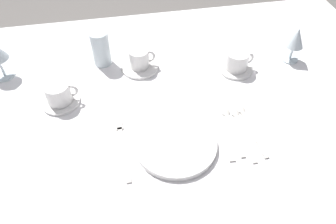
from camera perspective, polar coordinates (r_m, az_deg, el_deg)
name	(u,v)px	position (r m, az deg, el deg)	size (l,w,h in m)	color
ground_plane	(162,204)	(1.69, -1.04, -15.85)	(6.00, 6.00, 0.00)	slate
dining_table	(160,114)	(1.15, -1.47, -0.41)	(1.80, 1.11, 0.74)	white
dinner_plate	(176,144)	(0.94, 1.36, -5.66)	(0.24, 0.24, 0.02)	white
fork_outer	(123,146)	(0.96, -8.01, -5.99)	(0.03, 0.23, 0.00)	beige
dinner_knife	(223,133)	(0.99, 9.76, -3.73)	(0.03, 0.22, 0.00)	beige
spoon_soup	(230,124)	(1.02, 10.95, -2.16)	(0.03, 0.20, 0.01)	beige
spoon_dessert	(241,127)	(1.02, 12.69, -2.58)	(0.03, 0.22, 0.01)	beige
spoon_tea	(248,123)	(1.04, 13.96, -1.91)	(0.03, 0.22, 0.01)	beige
saucer_left	(61,102)	(1.12, -18.35, 1.75)	(0.12, 0.12, 0.01)	white
coffee_cup_left	(59,93)	(1.10, -18.73, 3.18)	(0.10, 0.08, 0.07)	white
saucer_right	(235,69)	(1.22, 11.79, 7.51)	(0.13, 0.13, 0.01)	white
coffee_cup_right	(237,60)	(1.20, 12.14, 8.92)	(0.10, 0.08, 0.07)	white
saucer_far	(140,67)	(1.21, -4.99, 7.93)	(0.14, 0.14, 0.01)	white
coffee_cup_far	(140,58)	(1.18, -5.02, 9.42)	(0.10, 0.07, 0.07)	white
wine_glass_centre	(296,39)	(1.28, 21.68, 11.85)	(0.07, 0.07, 0.14)	silver
drink_tumbler	(101,50)	(1.22, -11.73, 10.65)	(0.07, 0.07, 0.13)	silver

